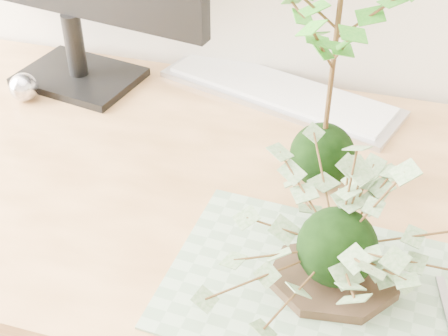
# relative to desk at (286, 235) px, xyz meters

# --- Properties ---
(desk) EXTENTS (1.60, 0.70, 0.74)m
(desk) POSITION_rel_desk_xyz_m (0.00, 0.00, 0.00)
(desk) COLOR tan
(desk) RESTS_ON ground_plane
(cutting_mat) EXTENTS (0.44, 0.31, 0.00)m
(cutting_mat) POSITION_rel_desk_xyz_m (0.09, -0.18, 0.09)
(cutting_mat) COLOR slate
(cutting_mat) RESTS_ON desk
(stone_dish) EXTENTS (0.20, 0.20, 0.01)m
(stone_dish) POSITION_rel_desk_xyz_m (0.09, -0.17, 0.10)
(stone_dish) COLOR black
(stone_dish) RESTS_ON cutting_mat
(ivy_kokedama) EXTENTS (0.37, 0.37, 0.21)m
(ivy_kokedama) POSITION_rel_desk_xyz_m (0.09, -0.17, 0.21)
(ivy_kokedama) COLOR black
(ivy_kokedama) RESTS_ON stone_dish
(maple_kokedama) EXTENTS (0.26, 0.26, 0.43)m
(maple_kokedama) POSITION_rel_desk_xyz_m (0.04, 0.05, 0.39)
(maple_kokedama) COLOR black
(maple_kokedama) RESTS_ON desk
(keyboard) EXTENTS (0.50, 0.28, 0.02)m
(keyboard) POSITION_rel_desk_xyz_m (-0.08, 0.29, 0.10)
(keyboard) COLOR #AFAFB6
(keyboard) RESTS_ON desk
(foil_ball) EXTENTS (0.05, 0.05, 0.05)m
(foil_ball) POSITION_rel_desk_xyz_m (-0.55, 0.13, 0.12)
(foil_ball) COLOR white
(foil_ball) RESTS_ON desk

